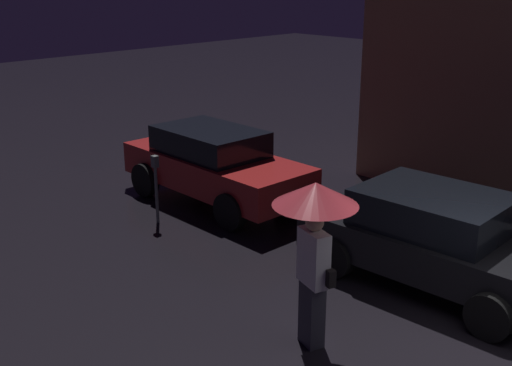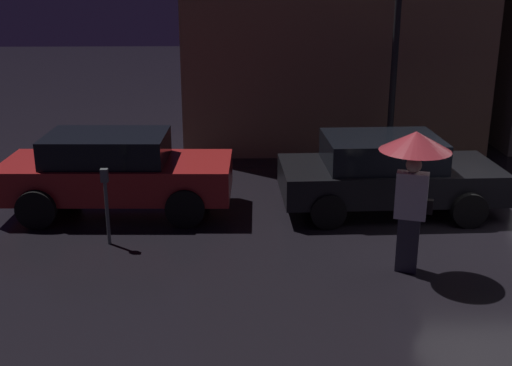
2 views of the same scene
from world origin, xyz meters
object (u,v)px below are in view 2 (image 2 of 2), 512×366
parked_car_red (115,171)px  parking_meter (106,198)px  parked_car_black (387,172)px  street_lamp_near (396,32)px  pedestrian_with_umbrella (414,164)px

parked_car_red → parking_meter: size_ratio=3.25×
parked_car_red → parking_meter: bearing=-83.5°
parked_car_black → parking_meter: 5.22m
parked_car_black → street_lamp_near: 3.36m
parked_car_red → street_lamp_near: bearing=23.0°
parked_car_black → street_lamp_near: street_lamp_near is taller
pedestrian_with_umbrella → parking_meter: bearing=5.3°
street_lamp_near → pedestrian_with_umbrella: bearing=-99.2°
parking_meter → street_lamp_near: street_lamp_near is taller
parked_car_red → parked_car_black: bearing=1.0°
parked_car_red → parked_car_black: 5.13m
parked_car_black → parking_meter: bearing=-164.9°
parked_car_red → street_lamp_near: (5.69, 2.23, 2.35)m
pedestrian_with_umbrella → street_lamp_near: (0.80, 4.92, 1.46)m
pedestrian_with_umbrella → street_lamp_near: street_lamp_near is taller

